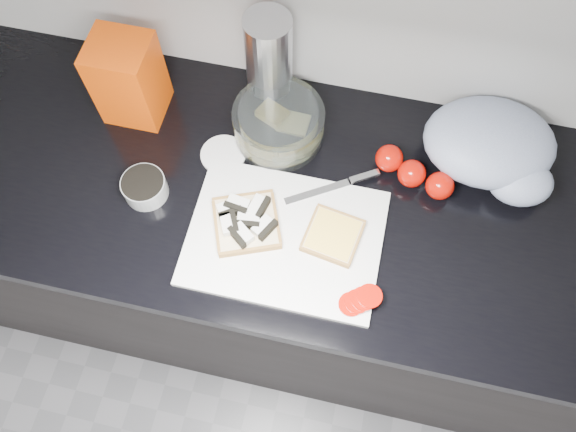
{
  "coord_description": "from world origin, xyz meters",
  "views": [
    {
      "loc": [
        0.09,
        0.64,
        1.98
      ],
      "look_at": [
        -0.02,
        1.11,
        0.95
      ],
      "focal_mm": 35.0,
      "sensor_mm": 36.0,
      "label": 1
    }
  ],
  "objects_px": {
    "glass_bowl": "(279,124)",
    "steel_canister": "(269,62)",
    "cutting_board": "(285,238)",
    "bread_bag": "(128,79)"
  },
  "relations": [
    {
      "from": "glass_bowl",
      "to": "bread_bag",
      "type": "bearing_deg",
      "value": 179.63
    },
    {
      "from": "glass_bowl",
      "to": "steel_canister",
      "type": "bearing_deg",
      "value": 113.57
    },
    {
      "from": "glass_bowl",
      "to": "steel_canister",
      "type": "height_order",
      "value": "steel_canister"
    },
    {
      "from": "glass_bowl",
      "to": "steel_canister",
      "type": "relative_size",
      "value": 0.83
    },
    {
      "from": "cutting_board",
      "to": "glass_bowl",
      "type": "height_order",
      "value": "glass_bowl"
    },
    {
      "from": "cutting_board",
      "to": "glass_bowl",
      "type": "distance_m",
      "value": 0.26
    },
    {
      "from": "cutting_board",
      "to": "glass_bowl",
      "type": "bearing_deg",
      "value": 105.74
    },
    {
      "from": "bread_bag",
      "to": "steel_canister",
      "type": "xyz_separation_m",
      "value": [
        0.29,
        0.1,
        0.02
      ]
    },
    {
      "from": "cutting_board",
      "to": "steel_canister",
      "type": "bearing_deg",
      "value": 108.05
    },
    {
      "from": "cutting_board",
      "to": "bread_bag",
      "type": "height_order",
      "value": "bread_bag"
    }
  ]
}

